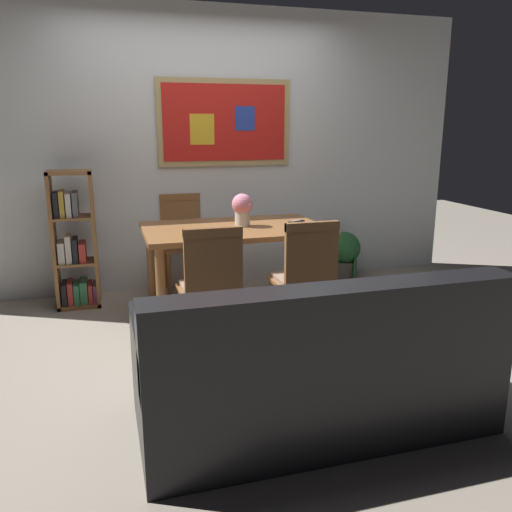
{
  "coord_description": "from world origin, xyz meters",
  "views": [
    {
      "loc": [
        -0.92,
        -3.48,
        1.54
      ],
      "look_at": [
        0.07,
        -0.09,
        0.65
      ],
      "focal_mm": 36.61,
      "sensor_mm": 36.0,
      "label": 1
    }
  ],
  "objects_px": {
    "potted_ivy": "(344,254)",
    "tv_remote": "(296,222)",
    "dining_chair_near_right": "(306,272)",
    "leather_couch": "(315,370)",
    "dining_table": "(234,238)",
    "dining_chair_near_left": "(211,280)",
    "flower_vase": "(242,208)",
    "bookshelf": "(74,247)",
    "dining_chair_far_left": "(183,234)"
  },
  "relations": [
    {
      "from": "dining_chair_near_right",
      "to": "bookshelf",
      "type": "relative_size",
      "value": 0.77
    },
    {
      "from": "leather_couch",
      "to": "dining_chair_near_left",
      "type": "bearing_deg",
      "value": 108.53
    },
    {
      "from": "dining_chair_near_right",
      "to": "leather_couch",
      "type": "xyz_separation_m",
      "value": [
        -0.35,
        -1.01,
        -0.23
      ]
    },
    {
      "from": "flower_vase",
      "to": "potted_ivy",
      "type": "bearing_deg",
      "value": 27.79
    },
    {
      "from": "leather_couch",
      "to": "potted_ivy",
      "type": "relative_size",
      "value": 3.36
    },
    {
      "from": "potted_ivy",
      "to": "bookshelf",
      "type": "bearing_deg",
      "value": -177.96
    },
    {
      "from": "potted_ivy",
      "to": "dining_chair_far_left",
      "type": "bearing_deg",
      "value": 175.52
    },
    {
      "from": "dining_table",
      "to": "leather_couch",
      "type": "distance_m",
      "value": 1.8
    },
    {
      "from": "potted_ivy",
      "to": "tv_remote",
      "type": "relative_size",
      "value": 3.35
    },
    {
      "from": "dining_chair_near_left",
      "to": "bookshelf",
      "type": "height_order",
      "value": "bookshelf"
    },
    {
      "from": "dining_table",
      "to": "dining_chair_near_right",
      "type": "distance_m",
      "value": 0.83
    },
    {
      "from": "flower_vase",
      "to": "dining_table",
      "type": "bearing_deg",
      "value": -174.96
    },
    {
      "from": "leather_couch",
      "to": "potted_ivy",
      "type": "xyz_separation_m",
      "value": [
        1.33,
        2.43,
        -0.05
      ]
    },
    {
      "from": "dining_chair_far_left",
      "to": "bookshelf",
      "type": "relative_size",
      "value": 0.77
    },
    {
      "from": "dining_table",
      "to": "bookshelf",
      "type": "xyz_separation_m",
      "value": [
        -1.27,
        0.57,
        -0.12
      ]
    },
    {
      "from": "dining_chair_far_left",
      "to": "dining_table",
      "type": "bearing_deg",
      "value": -68.73
    },
    {
      "from": "leather_couch",
      "to": "dining_chair_far_left",
      "type": "bearing_deg",
      "value": 96.48
    },
    {
      "from": "bookshelf",
      "to": "dining_chair_near_left",
      "type": "bearing_deg",
      "value": -55.46
    },
    {
      "from": "potted_ivy",
      "to": "dining_chair_near_left",
      "type": "bearing_deg",
      "value": -139.45
    },
    {
      "from": "flower_vase",
      "to": "dining_chair_near_right",
      "type": "bearing_deg",
      "value": -71.34
    },
    {
      "from": "dining_table",
      "to": "leather_couch",
      "type": "relative_size",
      "value": 0.81
    },
    {
      "from": "bookshelf",
      "to": "potted_ivy",
      "type": "distance_m",
      "value": 2.6
    },
    {
      "from": "leather_couch",
      "to": "tv_remote",
      "type": "height_order",
      "value": "leather_couch"
    },
    {
      "from": "dining_chair_near_right",
      "to": "flower_vase",
      "type": "distance_m",
      "value": 0.88
    },
    {
      "from": "potted_ivy",
      "to": "tv_remote",
      "type": "xyz_separation_m",
      "value": [
        -0.77,
        -0.65,
        0.49
      ]
    },
    {
      "from": "leather_couch",
      "to": "flower_vase",
      "type": "distance_m",
      "value": 1.87
    },
    {
      "from": "dining_table",
      "to": "dining_chair_near_left",
      "type": "bearing_deg",
      "value": -114.67
    },
    {
      "from": "dining_chair_near_left",
      "to": "leather_couch",
      "type": "height_order",
      "value": "dining_chair_near_left"
    },
    {
      "from": "flower_vase",
      "to": "dining_chair_near_left",
      "type": "bearing_deg",
      "value": -118.83
    },
    {
      "from": "bookshelf",
      "to": "potted_ivy",
      "type": "bearing_deg",
      "value": 2.04
    },
    {
      "from": "dining_table",
      "to": "dining_chair_near_left",
      "type": "xyz_separation_m",
      "value": [
        -0.35,
        -0.77,
        -0.11
      ]
    },
    {
      "from": "bookshelf",
      "to": "flower_vase",
      "type": "xyz_separation_m",
      "value": [
        1.34,
        -0.56,
        0.36
      ]
    },
    {
      "from": "dining_table",
      "to": "tv_remote",
      "type": "xyz_separation_m",
      "value": [
        0.54,
        0.01,
        0.11
      ]
    },
    {
      "from": "dining_chair_near_right",
      "to": "potted_ivy",
      "type": "bearing_deg",
      "value": 55.09
    },
    {
      "from": "dining_table",
      "to": "bookshelf",
      "type": "relative_size",
      "value": 1.24
    },
    {
      "from": "leather_couch",
      "to": "tv_remote",
      "type": "bearing_deg",
      "value": 72.5
    },
    {
      "from": "dining_chair_far_left",
      "to": "bookshelf",
      "type": "height_order",
      "value": "bookshelf"
    },
    {
      "from": "dining_table",
      "to": "dining_chair_near_left",
      "type": "height_order",
      "value": "dining_chair_near_left"
    },
    {
      "from": "dining_chair_near_right",
      "to": "bookshelf",
      "type": "bearing_deg",
      "value": 140.45
    },
    {
      "from": "bookshelf",
      "to": "tv_remote",
      "type": "distance_m",
      "value": 1.91
    },
    {
      "from": "dining_chair_near_right",
      "to": "leather_couch",
      "type": "height_order",
      "value": "dining_chair_near_right"
    },
    {
      "from": "flower_vase",
      "to": "bookshelf",
      "type": "bearing_deg",
      "value": 157.28
    },
    {
      "from": "dining_chair_near_left",
      "to": "bookshelf",
      "type": "distance_m",
      "value": 1.62
    },
    {
      "from": "leather_couch",
      "to": "tv_remote",
      "type": "xyz_separation_m",
      "value": [
        0.56,
        1.77,
        0.44
      ]
    },
    {
      "from": "dining_chair_near_left",
      "to": "potted_ivy",
      "type": "height_order",
      "value": "dining_chair_near_left"
    },
    {
      "from": "dining_chair_far_left",
      "to": "flower_vase",
      "type": "height_order",
      "value": "flower_vase"
    },
    {
      "from": "flower_vase",
      "to": "dining_chair_far_left",
      "type": "bearing_deg",
      "value": 115.94
    },
    {
      "from": "tv_remote",
      "to": "leather_couch",
      "type": "bearing_deg",
      "value": -107.5
    },
    {
      "from": "leather_couch",
      "to": "potted_ivy",
      "type": "bearing_deg",
      "value": 61.2
    },
    {
      "from": "bookshelf",
      "to": "flower_vase",
      "type": "distance_m",
      "value": 1.5
    }
  ]
}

